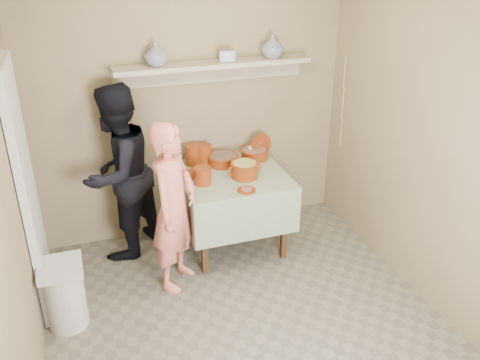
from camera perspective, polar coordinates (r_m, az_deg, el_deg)
name	(u,v)px	position (r m, az deg, el deg)	size (l,w,h in m)	color
ground	(253,336)	(4.03, 1.49, -17.11)	(3.50, 3.50, 0.00)	#716A59
tile_panel	(28,193)	(4.12, -22.69, -1.37)	(0.06, 0.70, 2.00)	silver
plate_stack_a	(193,155)	(4.85, -5.33, 2.82)	(0.15, 0.15, 0.19)	maroon
plate_stack_b	(204,154)	(4.88, -4.07, 2.94)	(0.16, 0.16, 0.19)	maroon
bowl_stack	(202,176)	(4.46, -4.25, 0.47)	(0.16, 0.16, 0.16)	maroon
empty_bowl	(198,173)	(4.63, -4.72, 0.74)	(0.18, 0.18, 0.05)	maroon
propped_lid	(261,145)	(5.01, 2.37, 3.93)	(0.23, 0.23, 0.02)	maroon
vase_right	(272,46)	(4.82, 3.65, 14.75)	(0.20, 0.20, 0.21)	navy
vase_left	(156,54)	(4.55, -9.42, 13.79)	(0.20, 0.20, 0.21)	navy
ceramic_box	(227,56)	(4.68, -1.51, 13.78)	(0.14, 0.10, 0.10)	navy
person_cook	(174,207)	(4.20, -7.43, -3.06)	(0.53, 0.35, 1.47)	#EC7866
person_helper	(118,173)	(4.68, -13.51, 0.73)	(0.79, 0.62, 1.63)	black
room_shell	(256,137)	(3.16, 1.82, 4.82)	(3.04, 3.54, 2.62)	#927D59
serving_table	(232,185)	(4.73, -0.93, -0.55)	(0.97, 0.97, 0.76)	#4C2D16
cazuela_meat_a	(223,159)	(4.84, -1.92, 2.37)	(0.30, 0.30, 0.10)	#681C02
cazuela_meat_b	(255,153)	(4.97, 1.65, 3.03)	(0.28, 0.28, 0.10)	#681C02
ladle	(250,148)	(4.96, 1.15, 3.59)	(0.08, 0.26, 0.19)	silver
cazuela_rice	(245,169)	(4.57, 0.51, 1.29)	(0.33, 0.25, 0.14)	#681C02
front_plate	(246,190)	(4.35, 0.72, -1.14)	(0.16, 0.16, 0.03)	maroon
wall_shelf	(213,66)	(4.71, -3.04, 12.63)	(1.80, 0.25, 0.21)	tan
trash_bin	(65,294)	(4.17, -19.07, -12.05)	(0.32, 0.32, 0.56)	silver
electrical_cord	(343,103)	(5.15, 11.47, 8.43)	(0.01, 0.05, 0.90)	silver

